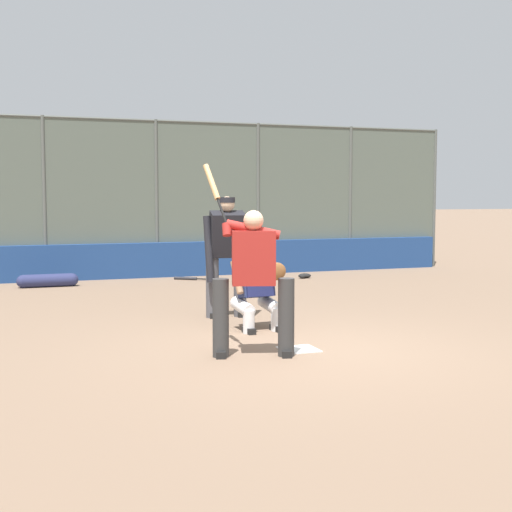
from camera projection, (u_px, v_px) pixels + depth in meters
The scene contains 11 objects.
ground_plane at pixel (299, 350), 8.49m from camera, with size 160.00×160.00×0.00m, color #7A604C.
home_plate_marker at pixel (299, 349), 8.48m from camera, with size 0.43×0.43×0.01m, color white.
backstop_fence at pixel (156, 195), 16.08m from camera, with size 14.71×0.08×3.55m.
padding_wall at pixel (158, 260), 16.11m from camera, with size 14.34×0.18×0.79m, color navy.
bleachers_beyond at pixel (73, 250), 18.00m from camera, with size 10.24×2.50×1.48m.
batter_at_plate at pixel (253, 277), 8.07m from camera, with size 0.90×0.83×2.20m.
catcher_behind_plate at pixel (258, 285), 9.69m from camera, with size 0.65×0.77×1.21m.
umpire_home at pixel (227, 252), 10.68m from camera, with size 0.74×0.49×1.83m.
spare_bat_near_backstop at pixel (188, 278), 15.61m from camera, with size 0.77×0.57×0.07m.
fielding_glove_on_dirt at pixel (304, 276), 15.94m from camera, with size 0.30×0.23×0.11m.
equipment_bag_dugout_side at pixel (48, 280), 14.39m from camera, with size 1.21×0.26×0.26m.
Camera 1 is at (3.28, 7.71, 1.82)m, focal length 50.00 mm.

